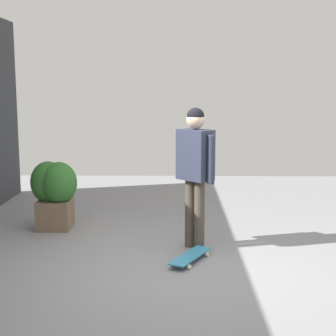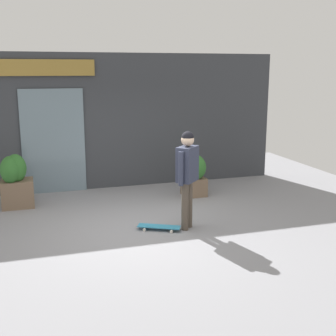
% 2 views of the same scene
% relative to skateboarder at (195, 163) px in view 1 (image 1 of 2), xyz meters
% --- Properties ---
extents(ground_plane, '(12.00, 12.00, 0.00)m').
position_rel_skateboarder_xyz_m(ground_plane, '(-0.73, 0.24, -1.10)').
color(ground_plane, gray).
extents(skateboarder, '(0.49, 0.49, 1.78)m').
position_rel_skateboarder_xyz_m(skateboarder, '(0.00, 0.00, 0.00)').
color(skateboarder, '#4C4238').
rests_on(skateboarder, ground_plane).
extents(skateboard, '(0.77, 0.53, 0.08)m').
position_rel_skateboarder_xyz_m(skateboard, '(-0.51, 0.07, -1.03)').
color(skateboard, teal).
rests_on(skateboard, ground_plane).
extents(planter_box_right, '(0.57, 0.67, 0.98)m').
position_rel_skateboarder_xyz_m(planter_box_right, '(0.86, 1.98, -0.53)').
color(planter_box_right, brown).
rests_on(planter_box_right, ground_plane).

